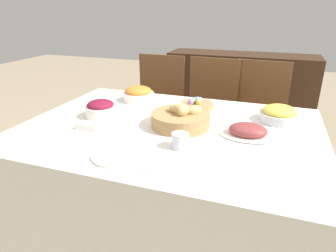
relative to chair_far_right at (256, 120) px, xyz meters
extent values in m
plane|color=tan|center=(-0.42, -0.93, -0.52)|extent=(12.00, 12.00, 0.00)
cube|color=white|center=(-0.42, -0.93, -0.14)|extent=(1.60, 1.17, 0.76)
cylinder|color=brown|center=(-0.22, -0.26, -0.30)|extent=(0.03, 0.03, 0.44)
cylinder|color=brown|center=(0.17, -0.30, -0.30)|extent=(0.03, 0.03, 0.44)
cylinder|color=brown|center=(-0.18, 0.13, -0.30)|extent=(0.03, 0.03, 0.44)
cylinder|color=brown|center=(0.20, 0.09, -0.30)|extent=(0.03, 0.03, 0.44)
cube|color=brown|center=(-0.01, -0.08, -0.07)|extent=(0.46, 0.46, 0.02)
cube|color=brown|center=(0.01, 0.12, 0.20)|extent=(0.42, 0.06, 0.52)
cylinder|color=brown|center=(-0.60, -0.27, -0.30)|extent=(0.03, 0.03, 0.44)
cylinder|color=brown|center=(-0.21, -0.29, -0.30)|extent=(0.03, 0.03, 0.44)
cylinder|color=brown|center=(-0.58, 0.12, -0.30)|extent=(0.03, 0.03, 0.44)
cylinder|color=brown|center=(-0.19, 0.10, -0.30)|extent=(0.03, 0.03, 0.44)
cube|color=brown|center=(-0.39, -0.08, -0.07)|extent=(0.44, 0.44, 0.02)
cube|color=brown|center=(-0.38, 0.12, 0.20)|extent=(0.42, 0.04, 0.52)
cylinder|color=brown|center=(-1.05, -0.28, -0.30)|extent=(0.03, 0.03, 0.44)
cylinder|color=brown|center=(-0.66, -0.28, -0.30)|extent=(0.03, 0.03, 0.44)
cylinder|color=brown|center=(-1.05, 0.11, -0.30)|extent=(0.03, 0.03, 0.44)
cylinder|color=brown|center=(-0.66, 0.11, -0.30)|extent=(0.03, 0.03, 0.44)
cube|color=brown|center=(-0.86, -0.08, -0.07)|extent=(0.42, 0.42, 0.02)
cube|color=brown|center=(-0.86, 0.12, 0.20)|extent=(0.42, 0.02, 0.52)
cube|color=#3D2616|center=(-0.25, 0.94, -0.07)|extent=(1.55, 0.44, 0.90)
cylinder|color=#AD8451|center=(-0.36, -0.90, 0.28)|extent=(0.32, 0.32, 0.08)
ellipsoid|color=tan|center=(-0.29, -0.88, 0.33)|extent=(0.10, 0.10, 0.06)
ellipsoid|color=tan|center=(-0.38, -0.89, 0.34)|extent=(0.07, 0.08, 0.05)
ellipsoid|color=tan|center=(-0.36, -0.90, 0.33)|extent=(0.11, 0.10, 0.05)
ellipsoid|color=tan|center=(-0.34, -0.93, 0.35)|extent=(0.08, 0.10, 0.06)
ellipsoid|color=tan|center=(-0.34, -0.89, 0.33)|extent=(0.09, 0.09, 0.06)
ellipsoid|color=tan|center=(-0.36, -0.91, 0.35)|extent=(0.08, 0.06, 0.06)
ellipsoid|color=tan|center=(-0.39, -0.89, 0.34)|extent=(0.09, 0.08, 0.06)
cylinder|color=#AD8451|center=(-0.36, -0.57, 0.26)|extent=(0.21, 0.21, 0.03)
ellipsoid|color=#B27AD1|center=(-0.34, -0.57, 0.30)|extent=(0.04, 0.04, 0.05)
ellipsoid|color=#F4D151|center=(-0.34, -0.60, 0.30)|extent=(0.04, 0.04, 0.05)
ellipsoid|color=#7FCC7A|center=(-0.37, -0.59, 0.30)|extent=(0.04, 0.04, 0.05)
ellipsoid|color=#7FCC7A|center=(-0.36, -0.56, 0.30)|extent=(0.04, 0.04, 0.05)
ellipsoid|color=#B27AD1|center=(-0.37, -0.57, 0.30)|extent=(0.03, 0.03, 0.04)
ellipsoid|color=#B27AD1|center=(-0.38, -0.62, 0.30)|extent=(0.04, 0.04, 0.05)
ellipsoid|color=#60B2E0|center=(-0.35, -0.58, 0.30)|extent=(0.04, 0.04, 0.05)
ellipsoid|color=white|center=(0.00, -0.91, 0.25)|extent=(0.30, 0.21, 0.01)
ellipsoid|color=brown|center=(0.00, -0.91, 0.27)|extent=(0.19, 0.14, 0.07)
cylinder|color=silver|center=(0.14, -0.64, 0.27)|extent=(0.22, 0.22, 0.05)
ellipsoid|color=#F4DB4C|center=(0.14, -0.64, 0.31)|extent=(0.18, 0.18, 0.07)
cylinder|color=white|center=(-0.78, -0.55, 0.27)|extent=(0.21, 0.21, 0.06)
ellipsoid|color=orange|center=(-0.78, -0.55, 0.32)|extent=(0.18, 0.18, 0.06)
cylinder|color=white|center=(-0.85, -0.92, 0.28)|extent=(0.18, 0.18, 0.07)
ellipsoid|color=maroon|center=(-0.85, -0.92, 0.32)|extent=(0.15, 0.15, 0.05)
cylinder|color=white|center=(-0.51, -1.32, 0.25)|extent=(0.25, 0.25, 0.01)
cube|color=silver|center=(-0.66, -1.32, 0.25)|extent=(0.01, 0.18, 0.00)
cube|color=silver|center=(-0.36, -1.32, 0.25)|extent=(0.01, 0.18, 0.00)
cube|color=silver|center=(-0.33, -1.32, 0.25)|extent=(0.01, 0.18, 0.00)
cylinder|color=silver|center=(-0.29, -1.16, 0.28)|extent=(0.08, 0.08, 0.07)
cube|color=white|center=(-0.82, -1.10, 0.26)|extent=(0.12, 0.07, 0.03)
camera|label=1|loc=(0.08, -2.36, 0.86)|focal=32.00mm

